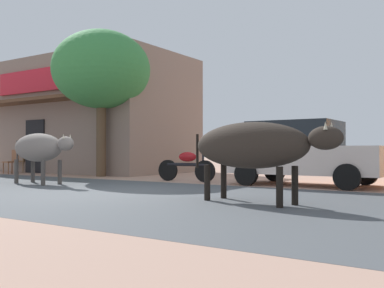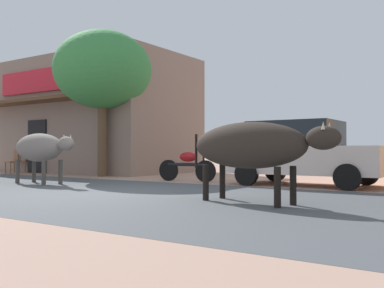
% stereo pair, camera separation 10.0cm
% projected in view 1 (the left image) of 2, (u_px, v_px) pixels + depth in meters
% --- Properties ---
extents(ground, '(80.00, 80.00, 0.00)m').
position_uv_depth(ground, '(107.00, 193.00, 9.15)').
color(ground, tan).
extents(asphalt_road, '(72.00, 6.33, 0.00)m').
position_uv_depth(asphalt_road, '(107.00, 193.00, 9.15)').
color(asphalt_road, '#4B4F54').
rests_on(asphalt_road, ground).
extents(storefront_left_cafe, '(7.94, 5.54, 4.68)m').
position_uv_depth(storefront_left_cafe, '(95.00, 116.00, 18.85)').
color(storefront_left_cafe, gray).
rests_on(storefront_left_cafe, ground).
extents(roadside_tree, '(3.35, 3.35, 5.01)m').
position_uv_depth(roadside_tree, '(101.00, 70.00, 15.09)').
color(roadside_tree, brown).
rests_on(roadside_tree, ground).
extents(parked_hatchback_car, '(3.86, 2.02, 1.64)m').
position_uv_depth(parked_hatchback_car, '(303.00, 152.00, 11.29)').
color(parked_hatchback_car, beige).
rests_on(parked_hatchback_car, ground).
extents(parked_motorcycle, '(1.84, 0.28, 1.06)m').
position_uv_depth(parked_motorcycle, '(187.00, 165.00, 12.62)').
color(parked_motorcycle, black).
rests_on(parked_motorcycle, ground).
extents(cow_near_brown, '(2.52, 0.85, 1.35)m').
position_uv_depth(cow_near_brown, '(39.00, 148.00, 11.72)').
color(cow_near_brown, slate).
rests_on(cow_near_brown, ground).
extents(cow_far_dark, '(2.88, 1.04, 1.38)m').
position_uv_depth(cow_far_dark, '(252.00, 146.00, 7.50)').
color(cow_far_dark, '#2D251F').
rests_on(cow_far_dark, ground).
extents(cafe_chair_near_tree, '(0.59, 0.59, 0.92)m').
position_uv_depth(cafe_chair_near_tree, '(23.00, 160.00, 17.93)').
color(cafe_chair_near_tree, brown).
rests_on(cafe_chair_near_tree, ground).
extents(cafe_chair_by_doorway, '(0.47, 0.47, 0.92)m').
position_uv_depth(cafe_chair_by_doorway, '(12.00, 160.00, 16.73)').
color(cafe_chair_by_doorway, brown).
rests_on(cafe_chair_by_doorway, ground).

